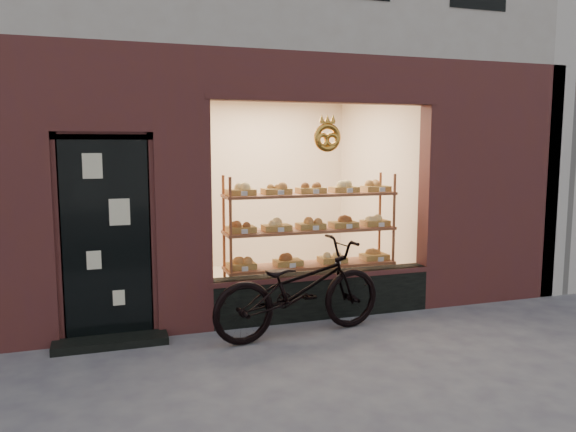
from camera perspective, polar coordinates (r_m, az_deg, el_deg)
name	(u,v)px	position (r m, az deg, el deg)	size (l,w,h in m)	color
ground	(367,396)	(4.93, 8.04, -17.64)	(90.00, 90.00, 0.00)	#484651
display_shelf	(311,239)	(7.09, 2.31, -2.35)	(2.20, 0.45, 1.70)	brown
bicycle	(299,289)	(6.13, 1.14, -7.38)	(0.69, 1.98, 1.04)	black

